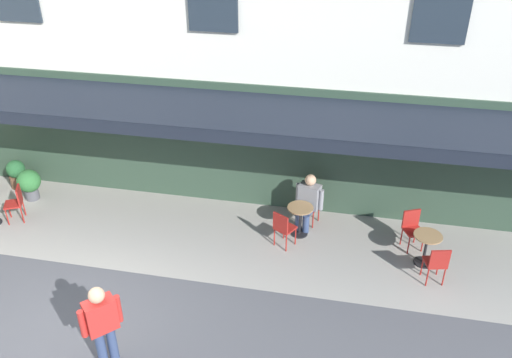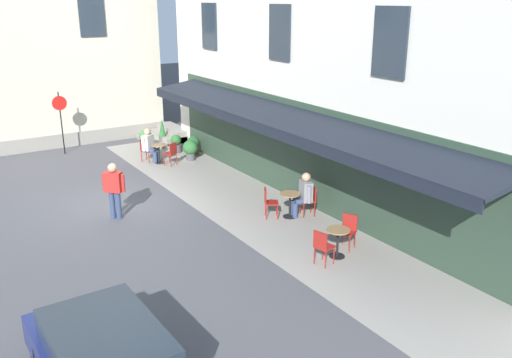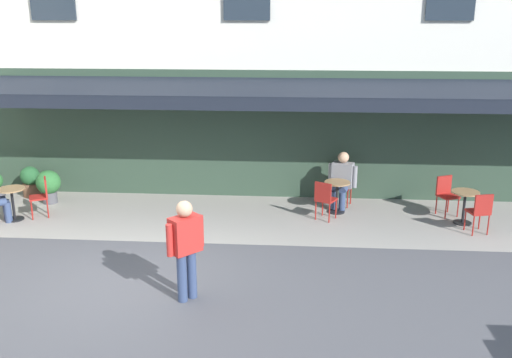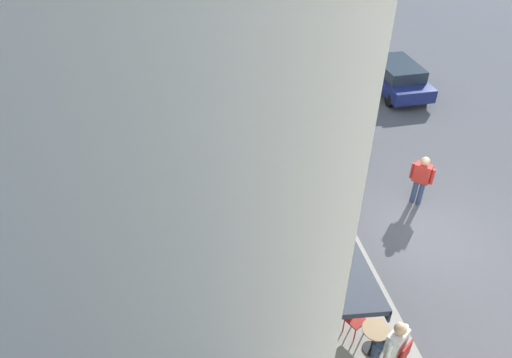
% 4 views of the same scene
% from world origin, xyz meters
% --- Properties ---
extents(ground_plane, '(70.00, 70.00, 0.00)m').
position_xyz_m(ground_plane, '(0.00, 0.00, 0.00)').
color(ground_plane, '#4C4C51').
extents(sidewalk_cafe_terrace, '(20.50, 3.20, 0.01)m').
position_xyz_m(sidewalk_cafe_terrace, '(-3.25, -3.40, 0.00)').
color(sidewalk_cafe_terrace, gray).
rests_on(sidewalk_cafe_terrace, ground_plane).
extents(back_alley_steps, '(2.40, 1.75, 0.60)m').
position_xyz_m(back_alley_steps, '(6.60, -4.59, 0.24)').
color(back_alley_steps, gray).
rests_on(back_alley_steps, ground_plane).
extents(cafe_table_near_entrance, '(0.60, 0.60, 0.75)m').
position_xyz_m(cafe_table_near_entrance, '(3.47, -2.84, 0.49)').
color(cafe_table_near_entrance, black).
rests_on(cafe_table_near_entrance, ground_plane).
extents(cafe_chair_red_by_window, '(0.56, 0.56, 0.91)m').
position_xyz_m(cafe_chair_red_by_window, '(3.99, -2.47, 0.55)').
color(cafe_chair_red_by_window, maroon).
rests_on(cafe_chair_red_by_window, ground_plane).
extents(cafe_chair_red_under_awning, '(0.53, 0.53, 0.91)m').
position_xyz_m(cafe_chair_red_under_awning, '(2.90, -3.11, 0.55)').
color(cafe_chair_red_under_awning, maroon).
rests_on(cafe_chair_red_under_awning, ground_plane).
extents(cafe_table_mid_terrace, '(0.60, 0.60, 0.75)m').
position_xyz_m(cafe_table_mid_terrace, '(-3.86, -3.87, 0.49)').
color(cafe_table_mid_terrace, black).
rests_on(cafe_table_mid_terrace, ground_plane).
extents(cafe_chair_red_facing_street, '(0.55, 0.55, 0.91)m').
position_xyz_m(cafe_chair_red_facing_street, '(-3.55, -3.33, 0.55)').
color(cafe_chair_red_facing_street, maroon).
rests_on(cafe_chair_red_facing_street, ground_plane).
extents(cafe_chair_red_corner_right, '(0.51, 0.51, 0.91)m').
position_xyz_m(cafe_chair_red_corner_right, '(-4.06, -4.48, 0.55)').
color(cafe_chair_red_corner_right, maroon).
rests_on(cafe_chair_red_corner_right, ground_plane).
extents(cafe_table_streetside, '(0.60, 0.60, 0.75)m').
position_xyz_m(cafe_table_streetside, '(-6.63, -3.34, 0.49)').
color(cafe_table_streetside, black).
rests_on(cafe_table_streetside, ground_plane).
extents(cafe_chair_red_corner_left, '(0.48, 0.48, 0.91)m').
position_xyz_m(cafe_chair_red_corner_left, '(-6.78, -2.73, 0.55)').
color(cafe_chair_red_corner_left, maroon).
rests_on(cafe_chair_red_corner_left, ground_plane).
extents(cafe_chair_red_near_door, '(0.53, 0.53, 0.91)m').
position_xyz_m(cafe_chair_red_near_door, '(-6.37, -3.92, 0.55)').
color(cafe_chair_red_near_door, maroon).
rests_on(cafe_chair_red_near_door, ground_plane).
extents(seated_patron_in_grey, '(0.67, 0.66, 1.35)m').
position_xyz_m(seated_patron_in_grey, '(-3.99, -4.27, 0.72)').
color(seated_patron_in_grey, navy).
rests_on(seated_patron_in_grey, ground_plane).
extents(seated_companion_in_white, '(0.69, 0.66, 1.36)m').
position_xyz_m(seated_companion_in_white, '(3.81, -2.60, 0.72)').
color(seated_companion_in_white, navy).
rests_on(seated_companion_in_white, ground_plane).
extents(walking_pedestrian_in_red, '(0.54, 0.55, 1.70)m').
position_xyz_m(walking_pedestrian_in_red, '(-1.15, 0.52, 0.99)').
color(walking_pedestrian_in_red, navy).
rests_on(walking_pedestrian_in_red, ground_plane).
extents(no_parking_sign, '(0.10, 0.59, 2.60)m').
position_xyz_m(no_parking_sign, '(6.85, -0.01, 1.79)').
color(no_parking_sign, black).
rests_on(no_parking_sign, ground_plane).
extents(potted_plant_entrance_right, '(0.59, 0.59, 0.83)m').
position_xyz_m(potted_plant_entrance_right, '(3.17, -4.05, 0.48)').
color(potted_plant_entrance_right, '#4C4C51').
rests_on(potted_plant_entrance_right, ground_plane).
extents(potted_plant_entrance_left, '(0.47, 0.47, 0.75)m').
position_xyz_m(potted_plant_entrance_left, '(4.57, -4.07, 0.37)').
color(potted_plant_entrance_left, '#4C4C51').
rests_on(potted_plant_entrance_left, ground_plane).
extents(potted_plant_mid_terrace, '(0.33, 0.33, 1.15)m').
position_xyz_m(potted_plant_mid_terrace, '(6.09, -4.11, 0.56)').
color(potted_plant_mid_terrace, '#4C4C51').
rests_on(potted_plant_mid_terrace, ground_plane).
extents(potted_plant_under_sign, '(0.54, 0.54, 0.93)m').
position_xyz_m(potted_plant_under_sign, '(5.41, -3.05, 0.51)').
color(potted_plant_under_sign, '#2D2D33').
rests_on(potted_plant_under_sign, ground_plane).
extents(potted_plant_by_steps, '(0.48, 0.48, 0.78)m').
position_xyz_m(potted_plant_by_steps, '(3.86, -4.54, 0.41)').
color(potted_plant_by_steps, brown).
rests_on(potted_plant_by_steps, ground_plane).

